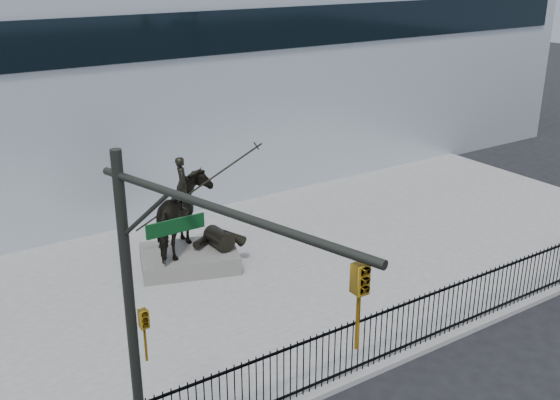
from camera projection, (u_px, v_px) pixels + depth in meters
ground at (426, 387)px, 15.65m from camera, size 120.00×120.00×0.00m
plaza at (268, 273)px, 21.08m from camera, size 30.00×12.00×0.15m
building at (113, 77)px, 29.66m from camera, size 44.00×14.00×9.00m
picket_fence at (392, 331)px, 16.31m from camera, size 22.10×0.10×1.50m
statue_plinth at (189, 259)px, 21.28m from camera, size 3.58×2.99×0.57m
equestrian_statue at (189, 216)px, 20.77m from camera, size 3.74×2.97×3.33m
traffic_signal_left at (166, 341)px, 10.25m from camera, size 1.52×4.84×7.00m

